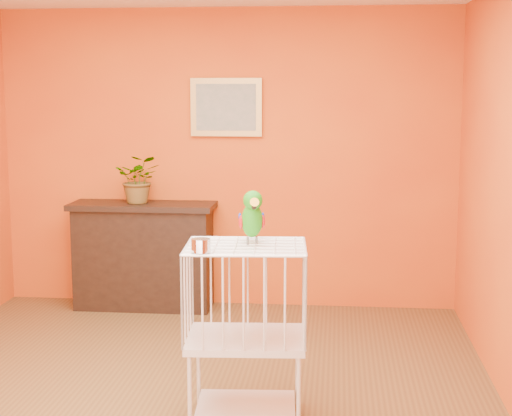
# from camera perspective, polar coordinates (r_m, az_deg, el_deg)

# --- Properties ---
(ground) EXTENTS (4.50, 4.50, 0.00)m
(ground) POSITION_cam_1_polar(r_m,az_deg,el_deg) (5.01, -5.76, -13.75)
(ground) COLOR brown
(ground) RESTS_ON ground
(room_shell) EXTENTS (4.50, 4.50, 4.50)m
(room_shell) POSITION_cam_1_polar(r_m,az_deg,el_deg) (4.65, -6.05, 4.62)
(room_shell) COLOR #D65914
(room_shell) RESTS_ON ground
(console_cabinet) EXTENTS (1.25, 0.45, 0.93)m
(console_cabinet) POSITION_cam_1_polar(r_m,az_deg,el_deg) (6.93, -8.19, -3.44)
(console_cabinet) COLOR black
(console_cabinet) RESTS_ON ground
(potted_plant) EXTENTS (0.41, 0.45, 0.33)m
(potted_plant) POSITION_cam_1_polar(r_m,az_deg,el_deg) (6.85, -8.46, 1.73)
(potted_plant) COLOR #26722D
(potted_plant) RESTS_ON console_cabinet
(framed_picture) EXTENTS (0.62, 0.04, 0.50)m
(framed_picture) POSITION_cam_1_polar(r_m,az_deg,el_deg) (6.82, -2.18, 7.33)
(framed_picture) COLOR #B88B41
(framed_picture) RESTS_ON room_shell
(birdcage) EXTENTS (0.70, 0.56, 1.03)m
(birdcage) POSITION_cam_1_polar(r_m,az_deg,el_deg) (4.55, -0.74, -8.89)
(birdcage) COLOR silver
(birdcage) RESTS_ON ground
(feed_cup) EXTENTS (0.10, 0.10, 0.07)m
(feed_cup) POSITION_cam_1_polar(r_m,az_deg,el_deg) (4.22, -4.03, -2.73)
(feed_cup) COLOR silver
(feed_cup) RESTS_ON birdcage
(parrot) EXTENTS (0.16, 0.28, 0.31)m
(parrot) POSITION_cam_1_polar(r_m,az_deg,el_deg) (4.43, -0.28, -0.62)
(parrot) COLOR #59544C
(parrot) RESTS_ON birdcage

